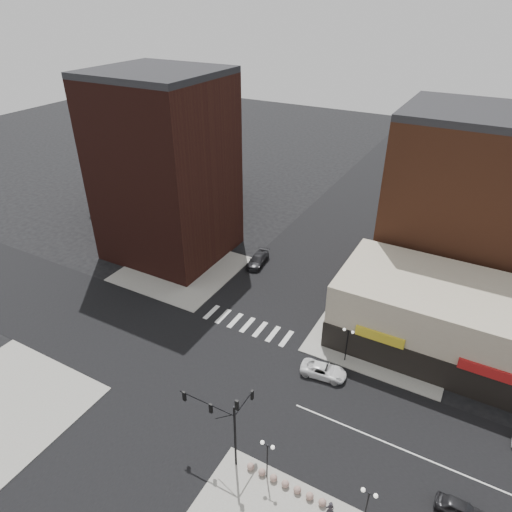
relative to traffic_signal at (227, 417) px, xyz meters
The scene contains 18 objects.
ground 11.76m from the traffic_signal, 132.74° to the left, with size 240.00×240.00×0.00m, color black.
road_ew 11.76m from the traffic_signal, 132.74° to the left, with size 200.00×14.00×0.02m, color black.
road_ns 11.76m from the traffic_signal, 132.74° to the left, with size 14.00×200.00×0.02m, color black.
sidewalk_nw 31.55m from the traffic_signal, 134.23° to the left, with size 15.00×15.00×0.12m, color gray.
sidewalk_ne 23.99m from the traffic_signal, 71.98° to the left, with size 15.00×15.00×0.12m, color gray.
building_nw 37.93m from the traffic_signal, 134.90° to the left, with size 16.00×15.00×25.00m, color #341510.
building_nw_low 57.36m from the traffic_signal, 133.17° to the left, with size 20.00×18.00×12.00m, color #341510.
building_ne_midrise 39.60m from the traffic_signal, 72.51° to the left, with size 18.00×15.00×22.00m, color brown.
building_ne_row 26.71m from the traffic_signal, 58.92° to the left, with size 24.20×12.20×8.00m.
traffic_signal is the anchor object (origin of this frame).
street_lamp_se_a 4.12m from the traffic_signal, ahead, with size 1.22×0.32×4.16m.
street_lamp_se_b 11.88m from the traffic_signal, ahead, with size 1.22×0.32×4.16m.
street_lamp_ne 16.62m from the traffic_signal, 73.25° to the left, with size 1.22×0.32×4.16m.
bollard_row 7.06m from the traffic_signal, ahead, with size 6.92×0.62×0.62m.
white_suv 13.91m from the traffic_signal, 74.55° to the left, with size 2.16×4.68×1.30m, color white.
dark_sedan_east 18.93m from the traffic_signal, 13.25° to the left, with size 1.52×3.78×1.29m, color black.
dark_sedan_north 31.78m from the traffic_signal, 114.18° to the left, with size 2.07×5.10×1.48m, color black.
pedestrian 10.18m from the traffic_signal, ahead, with size 0.64×0.42×1.74m, color #27252A.
Camera 1 is at (21.25, -28.42, 34.35)m, focal length 32.00 mm.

